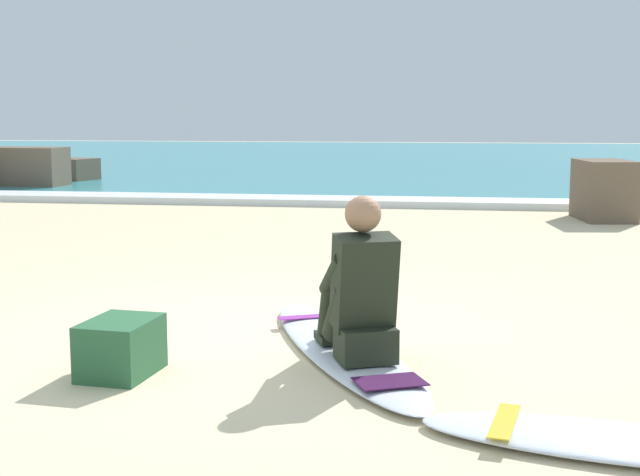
% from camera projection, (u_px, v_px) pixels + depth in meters
% --- Properties ---
extents(ground_plane, '(80.00, 80.00, 0.00)m').
position_uv_depth(ground_plane, '(250.00, 338.00, 5.76)').
color(ground_plane, beige).
extents(sea, '(80.00, 28.00, 0.10)m').
position_uv_depth(sea, '(412.00, 159.00, 27.54)').
color(sea, teal).
rests_on(sea, ground).
extents(breaking_foam, '(80.00, 0.90, 0.11)m').
position_uv_depth(breaking_foam, '(372.00, 202.00, 14.14)').
color(breaking_foam, white).
rests_on(breaking_foam, ground).
extents(surfboard_main, '(1.55, 2.56, 0.08)m').
position_uv_depth(surfboard_main, '(343.00, 348.00, 5.39)').
color(surfboard_main, silver).
rests_on(surfboard_main, ground).
extents(surfer_seated, '(0.57, 0.77, 0.95)m').
position_uv_depth(surfer_seated, '(360.00, 295.00, 5.04)').
color(surfer_seated, black).
rests_on(surfer_seated, surfboard_main).
extents(surfboard_spare_far, '(1.82, 0.82, 0.08)m').
position_uv_depth(surfboard_spare_far, '(617.00, 442.00, 3.85)').
color(surfboard_spare_far, silver).
rests_on(surfboard_spare_far, ground).
extents(shoreline_rock, '(0.81, 1.15, 0.84)m').
position_uv_depth(shoreline_rock, '(604.00, 190.00, 12.13)').
color(shoreline_rock, brown).
rests_on(shoreline_rock, ground).
extents(beach_bag, '(0.40, 0.51, 0.32)m').
position_uv_depth(beach_bag, '(121.00, 347.00, 4.94)').
color(beach_bag, '#285B38').
rests_on(beach_bag, ground).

